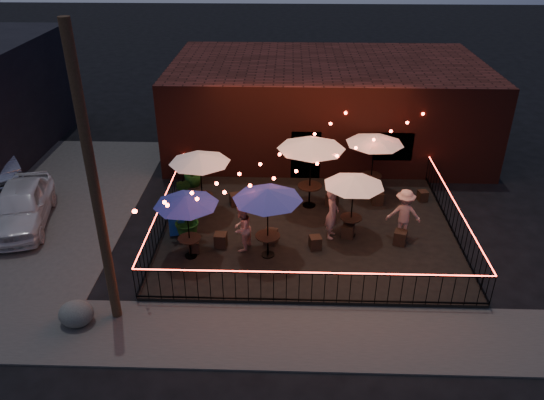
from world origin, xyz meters
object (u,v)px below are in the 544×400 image
at_px(utility_pole, 95,189).
at_px(cafe_table_0, 186,201).
at_px(cafe_table_4, 354,182).
at_px(boulder, 76,314).
at_px(cafe_table_1, 200,159).
at_px(cafe_table_2, 268,195).
at_px(cafe_table_5, 375,140).
at_px(cafe_table_3, 311,144).
at_px(cooler, 177,223).

relative_size(utility_pole, cafe_table_0, 3.19).
bearing_deg(cafe_table_4, boulder, -149.63).
relative_size(cafe_table_1, cafe_table_2, 1.09).
height_order(utility_pole, cafe_table_2, utility_pole).
xyz_separation_m(cafe_table_5, boulder, (-8.91, -7.75, -2.01)).
distance_m(cafe_table_0, cafe_table_5, 7.85).
bearing_deg(cafe_table_5, cafe_table_4, -109.00).
bearing_deg(cafe_table_4, cafe_table_3, 123.56).
bearing_deg(utility_pole, cafe_table_3, 48.61).
xyz_separation_m(cafe_table_0, cafe_table_2, (2.48, 0.14, 0.17)).
bearing_deg(utility_pole, cafe_table_5, 43.01).
xyz_separation_m(cafe_table_2, cooler, (-3.18, 1.25, -1.81)).
height_order(cafe_table_2, cafe_table_3, cafe_table_3).
bearing_deg(cafe_table_3, cafe_table_1, -169.71).
bearing_deg(cafe_table_0, cafe_table_5, 36.18).
height_order(utility_pole, cooler, utility_pole).
distance_m(cafe_table_3, cafe_table_4, 2.46).
bearing_deg(utility_pole, boulder, -160.15).
bearing_deg(cafe_table_0, utility_pole, -120.02).
distance_m(cafe_table_0, boulder, 4.44).
relative_size(cafe_table_2, boulder, 2.61).
bearing_deg(cafe_table_5, cafe_table_0, -143.82).
bearing_deg(boulder, utility_pole, 19.85).
height_order(utility_pole, cafe_table_4, utility_pole).
bearing_deg(cafe_table_3, cafe_table_5, 25.45).
height_order(cafe_table_0, cafe_table_2, cafe_table_2).
height_order(cafe_table_1, boulder, cafe_table_1).
bearing_deg(cafe_table_5, cafe_table_1, -163.59).
bearing_deg(cooler, cafe_table_5, 9.19).
xyz_separation_m(cafe_table_1, cafe_table_4, (5.24, -1.31, -0.16)).
bearing_deg(cafe_table_5, cafe_table_2, -130.65).
relative_size(cafe_table_1, cafe_table_5, 0.94).
xyz_separation_m(utility_pole, cafe_table_5, (7.93, 7.40, -1.63)).
distance_m(cafe_table_0, cafe_table_1, 2.77).
bearing_deg(utility_pole, cafe_table_4, 31.72).
bearing_deg(cafe_table_1, cafe_table_5, 16.41).
bearing_deg(cafe_table_4, cafe_table_1, 165.98).
xyz_separation_m(cafe_table_4, boulder, (-7.81, -4.58, -1.82)).
distance_m(cafe_table_3, cafe_table_5, 2.70).
bearing_deg(boulder, cafe_table_5, 41.04).
bearing_deg(cooler, cafe_table_2, -37.04).
relative_size(utility_pole, cafe_table_3, 2.94).
relative_size(utility_pole, cafe_table_4, 3.04).
xyz_separation_m(cafe_table_1, cafe_table_5, (6.33, 1.86, 0.03)).
distance_m(cafe_table_2, boulder, 6.33).
height_order(cafe_table_3, cafe_table_4, cafe_table_3).
xyz_separation_m(utility_pole, cafe_table_0, (1.60, 2.77, -1.82)).
distance_m(cafe_table_4, cafe_table_5, 3.36).
bearing_deg(cooler, boulder, -128.12).
relative_size(utility_pole, cooler, 10.66).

